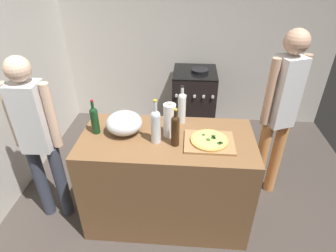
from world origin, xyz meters
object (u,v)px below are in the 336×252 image
object	(u,v)px
wine_bottle_clear	(182,106)
stove	(194,102)
person_in_stripes	(37,135)
person_in_red	(280,110)
wine_bottle_dark	(95,119)
paper_towel_roll	(170,120)
wine_bottle_green	(175,129)
wine_bottle_amber	(156,125)
pizza	(209,140)
mixing_bowl	(124,123)

from	to	relation	value
wine_bottle_clear	stove	size ratio (longest dim) A/B	0.37
person_in_stripes	person_in_red	bearing A→B (deg)	12.47
person_in_red	wine_bottle_clear	bearing A→B (deg)	-170.43
wine_bottle_dark	stove	bearing A→B (deg)	61.78
paper_towel_roll	wine_bottle_green	bearing A→B (deg)	-67.65
wine_bottle_amber	paper_towel_roll	bearing A→B (deg)	44.00
pizza	person_in_stripes	xyz separation A→B (m)	(-1.44, 0.01, -0.03)
wine_bottle_green	stove	size ratio (longest dim) A/B	0.34
stove	person_in_stripes	distance (m)	2.19
wine_bottle_green	wine_bottle_clear	bearing A→B (deg)	83.76
paper_towel_roll	wine_bottle_green	xyz separation A→B (m)	(0.05, -0.13, -0.00)
wine_bottle_dark	person_in_stripes	world-z (taller)	person_in_stripes
wine_bottle_amber	person_in_stripes	size ratio (longest dim) A/B	0.23
wine_bottle_clear	wine_bottle_dark	bearing A→B (deg)	-161.82
mixing_bowl	wine_bottle_amber	distance (m)	0.31
wine_bottle_amber	person_in_red	world-z (taller)	person_in_red
wine_bottle_clear	wine_bottle_amber	xyz separation A→B (m)	(-0.20, -0.33, 0.00)
paper_towel_roll	person_in_red	size ratio (longest dim) A/B	0.17
person_in_stripes	person_in_red	world-z (taller)	person_in_red
wine_bottle_green	stove	distance (m)	1.83
mixing_bowl	wine_bottle_amber	xyz separation A→B (m)	(0.28, -0.11, 0.07)
wine_bottle_dark	wine_bottle_amber	bearing A→B (deg)	-9.97
mixing_bowl	person_in_red	bearing A→B (deg)	14.85
wine_bottle_dark	pizza	bearing A→B (deg)	-5.10
pizza	person_in_stripes	bearing A→B (deg)	179.75
paper_towel_roll	wine_bottle_clear	distance (m)	0.25
person_in_red	pizza	bearing A→B (deg)	-144.70
pizza	person_in_red	xyz separation A→B (m)	(0.67, 0.47, 0.05)
paper_towel_roll	person_in_stripes	size ratio (longest dim) A/B	0.18
person_in_red	stove	bearing A→B (deg)	122.65
wine_bottle_clear	wine_bottle_green	distance (m)	0.36
paper_towel_roll	stove	world-z (taller)	paper_towel_roll
wine_bottle_clear	person_in_red	bearing A→B (deg)	9.57
mixing_bowl	person_in_red	distance (m)	1.43
wine_bottle_green	wine_bottle_dark	bearing A→B (deg)	169.64
wine_bottle_green	stove	world-z (taller)	wine_bottle_green
paper_towel_roll	wine_bottle_dark	size ratio (longest dim) A/B	0.95
paper_towel_roll	person_in_stripes	bearing A→B (deg)	-175.60
wine_bottle_green	person_in_stripes	xyz separation A→B (m)	(-1.17, 0.05, -0.14)
wine_bottle_dark	person_in_stripes	size ratio (longest dim) A/B	0.19
mixing_bowl	wine_bottle_green	xyz separation A→B (m)	(0.44, -0.15, 0.05)
wine_bottle_green	person_in_red	size ratio (longest dim) A/B	0.19
wine_bottle_green	person_in_stripes	world-z (taller)	person_in_stripes
wine_bottle_green	wine_bottle_dark	xyz separation A→B (m)	(-0.68, 0.12, -0.01)
pizza	wine_bottle_amber	bearing A→B (deg)	-179.09
wine_bottle_green	mixing_bowl	bearing A→B (deg)	161.55
wine_bottle_dark	wine_bottle_green	bearing A→B (deg)	-10.36
paper_towel_roll	person_in_stripes	xyz separation A→B (m)	(-1.12, -0.09, -0.14)
paper_towel_roll	person_in_stripes	world-z (taller)	person_in_stripes
stove	paper_towel_roll	bearing A→B (deg)	-98.17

